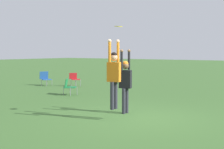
% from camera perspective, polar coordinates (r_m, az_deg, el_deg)
% --- Properties ---
extents(ground_plane, '(120.00, 120.00, 0.00)m').
position_cam_1_polar(ground_plane, '(9.65, 3.94, -7.88)').
color(ground_plane, '#3D662D').
extents(person_jumping, '(0.53, 0.41, 2.05)m').
position_cam_1_polar(person_jumping, '(9.11, 0.34, 0.35)').
color(person_jumping, '#2D2D38').
rests_on(person_jumping, ground_plane).
extents(person_defending, '(0.54, 0.43, 2.09)m').
position_cam_1_polar(person_defending, '(10.14, 2.45, -0.94)').
color(person_defending, '#2D2D38').
rests_on(person_defending, ground_plane).
extents(frisbee, '(0.24, 0.24, 0.04)m').
position_cam_1_polar(frisbee, '(9.50, 1.19, 8.78)').
color(frisbee, yellow).
extents(camping_chair_0, '(0.72, 0.79, 0.75)m').
position_cam_1_polar(camping_chair_0, '(14.59, -7.92, -2.03)').
color(camping_chair_0, gray).
rests_on(camping_chair_0, ground_plane).
extents(camping_chair_1, '(0.62, 0.69, 0.78)m').
position_cam_1_polar(camping_chair_1, '(18.11, -6.85, -0.67)').
color(camping_chair_1, gray).
rests_on(camping_chair_1, ground_plane).
extents(camping_chair_2, '(0.68, 0.74, 0.83)m').
position_cam_1_polar(camping_chair_2, '(18.81, -12.08, -0.58)').
color(camping_chair_2, gray).
rests_on(camping_chair_2, ground_plane).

